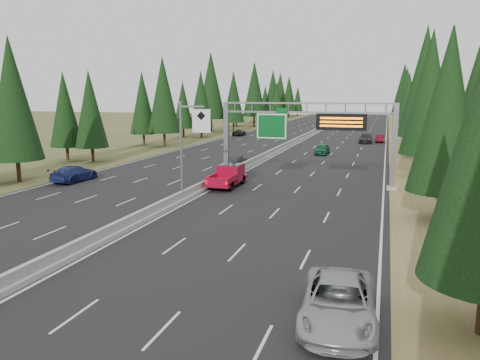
% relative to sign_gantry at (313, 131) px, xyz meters
% --- Properties ---
extents(road, '(32.00, 260.00, 0.08)m').
position_rel_sign_gantry_xyz_m(road, '(-8.92, 45.12, -5.23)').
color(road, black).
rests_on(road, ground).
extents(shoulder_right, '(3.60, 260.00, 0.06)m').
position_rel_sign_gantry_xyz_m(shoulder_right, '(8.88, 45.12, -5.24)').
color(shoulder_right, olive).
rests_on(shoulder_right, ground).
extents(shoulder_left, '(3.60, 260.00, 0.06)m').
position_rel_sign_gantry_xyz_m(shoulder_left, '(-26.72, 45.12, -5.24)').
color(shoulder_left, '#4A5025').
rests_on(shoulder_left, ground).
extents(median_barrier, '(0.70, 260.00, 0.85)m').
position_rel_sign_gantry_xyz_m(median_barrier, '(-8.92, 45.12, -4.85)').
color(median_barrier, gray).
rests_on(median_barrier, road).
extents(sign_gantry, '(16.75, 0.98, 7.80)m').
position_rel_sign_gantry_xyz_m(sign_gantry, '(0.00, 0.00, 0.00)').
color(sign_gantry, slate).
rests_on(sign_gantry, road).
extents(hov_sign_pole, '(2.80, 0.50, 8.00)m').
position_rel_sign_gantry_xyz_m(hov_sign_pole, '(-8.33, -9.92, -0.54)').
color(hov_sign_pole, slate).
rests_on(hov_sign_pole, road).
extents(tree_row_right, '(12.09, 238.84, 18.72)m').
position_rel_sign_gantry_xyz_m(tree_row_right, '(13.36, 33.63, 4.03)').
color(tree_row_right, black).
rests_on(tree_row_right, ground).
extents(tree_row_left, '(11.51, 237.76, 18.83)m').
position_rel_sign_gantry_xyz_m(tree_row_left, '(-31.31, 41.38, 3.71)').
color(tree_row_left, black).
rests_on(tree_row_left, ground).
extents(silver_minivan, '(3.17, 6.13, 1.65)m').
position_rel_sign_gantry_xyz_m(silver_minivan, '(5.15, -26.88, -4.36)').
color(silver_minivan, '#9E9FA3').
rests_on(silver_minivan, road).
extents(red_pickup, '(2.19, 6.14, 2.00)m').
position_rel_sign_gantry_xyz_m(red_pickup, '(-7.42, -2.48, -4.08)').
color(red_pickup, black).
rests_on(red_pickup, road).
extents(car_ahead_green, '(1.87, 4.50, 1.52)m').
position_rel_sign_gantry_xyz_m(car_ahead_green, '(-2.19, 24.16, -4.43)').
color(car_ahead_green, '#135433').
rests_on(car_ahead_green, road).
extents(car_ahead_dkred, '(1.75, 4.37, 1.41)m').
position_rel_sign_gantry_xyz_m(car_ahead_dkred, '(5.58, 45.02, -4.48)').
color(car_ahead_dkred, '#550C18').
rests_on(car_ahead_dkred, road).
extents(car_ahead_dkgrey, '(2.35, 5.64, 1.63)m').
position_rel_sign_gantry_xyz_m(car_ahead_dkgrey, '(3.07, 43.15, -4.37)').
color(car_ahead_dkgrey, black).
rests_on(car_ahead_dkgrey, road).
extents(car_ahead_white, '(2.66, 5.03, 1.35)m').
position_rel_sign_gantry_xyz_m(car_ahead_white, '(-2.70, 91.01, -4.51)').
color(car_ahead_white, silver).
rests_on(car_ahead_white, road).
extents(car_ahead_far, '(1.81, 4.30, 1.45)m').
position_rel_sign_gantry_xyz_m(car_ahead_far, '(-7.42, 98.61, -4.46)').
color(car_ahead_far, black).
rests_on(car_ahead_far, road).
extents(car_onc_near, '(1.61, 4.01, 1.30)m').
position_rel_sign_gantry_xyz_m(car_onc_near, '(-10.42, 9.26, -4.54)').
color(car_onc_near, black).
rests_on(car_onc_near, road).
extents(car_onc_blue, '(2.41, 5.54, 1.59)m').
position_rel_sign_gantry_xyz_m(car_onc_blue, '(-22.87, -4.88, -4.40)').
color(car_onc_blue, navy).
rests_on(car_onc_blue, road).
extents(car_onc_white, '(2.15, 4.83, 1.61)m').
position_rel_sign_gantry_xyz_m(car_onc_white, '(-15.75, 49.71, -4.38)').
color(car_onc_white, silver).
rests_on(car_onc_white, road).
extents(car_onc_far, '(2.53, 4.90, 1.32)m').
position_rel_sign_gantry_xyz_m(car_onc_far, '(-23.22, 50.91, -4.53)').
color(car_onc_far, black).
rests_on(car_onc_far, road).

